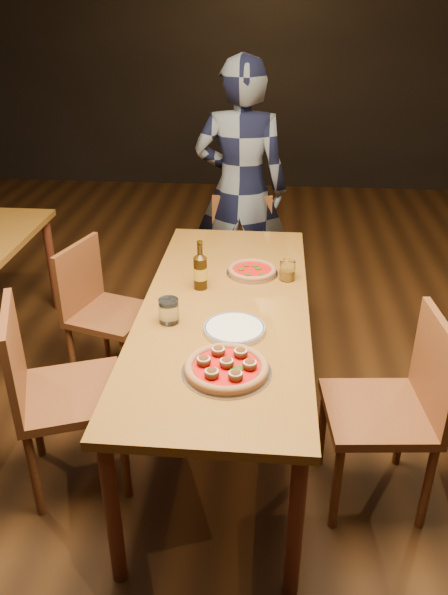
# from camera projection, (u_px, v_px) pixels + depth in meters

# --- Properties ---
(ground) EXTENTS (9.00, 9.00, 0.00)m
(ground) POSITION_uv_depth(u_px,v_px,m) (225.00, 427.00, 3.14)
(ground) COLOR black
(room_shell) EXTENTS (9.00, 9.00, 9.00)m
(room_shell) POSITION_uv_depth(u_px,v_px,m) (225.00, 58.00, 2.27)
(room_shell) COLOR black
(room_shell) RESTS_ON ground
(table_main) EXTENTS (0.80, 2.00, 0.75)m
(table_main) POSITION_uv_depth(u_px,v_px,m) (225.00, 318.00, 2.82)
(table_main) COLOR brown
(table_main) RESTS_ON ground
(chair_main_nw) EXTENTS (0.59, 0.59, 0.98)m
(chair_main_nw) POSITION_uv_depth(u_px,v_px,m) (71.00, 393.00, 2.61)
(chair_main_nw) COLOR #582D17
(chair_main_nw) RESTS_ON ground
(chair_main_sw) EXTENTS (0.51, 0.51, 0.88)m
(chair_main_sw) POSITION_uv_depth(u_px,v_px,m) (111.00, 314.00, 3.35)
(chair_main_sw) COLOR #582D17
(chair_main_sw) RESTS_ON ground
(chair_main_e) EXTENTS (0.49, 0.49, 0.96)m
(chair_main_e) POSITION_uv_depth(u_px,v_px,m) (378.00, 411.00, 2.51)
(chair_main_e) COLOR #582D17
(chair_main_e) RESTS_ON ground
(chair_end) EXTENTS (0.44, 0.44, 0.89)m
(chair_end) POSITION_uv_depth(u_px,v_px,m) (241.00, 261.00, 3.99)
(chair_end) COLOR #582D17
(chair_end) RESTS_ON ground
(pizza_meatball) EXTENTS (0.36, 0.36, 0.07)m
(pizza_meatball) POSITION_uv_depth(u_px,v_px,m) (227.00, 367.00, 2.28)
(pizza_meatball) COLOR #B7B7BF
(pizza_meatball) RESTS_ON table_main
(pizza_margherita) EXTENTS (0.28, 0.28, 0.04)m
(pizza_margherita) POSITION_uv_depth(u_px,v_px,m) (252.00, 271.00, 3.10)
(pizza_margherita) COLOR #B7B7BF
(pizza_margherita) RESTS_ON table_main
(plate_stack) EXTENTS (0.27, 0.27, 0.03)m
(plate_stack) POSITION_uv_depth(u_px,v_px,m) (234.00, 329.00, 2.57)
(plate_stack) COLOR white
(plate_stack) RESTS_ON table_main
(beer_bottle) EXTENTS (0.07, 0.07, 0.25)m
(beer_bottle) POSITION_uv_depth(u_px,v_px,m) (200.00, 272.00, 2.91)
(beer_bottle) COLOR black
(beer_bottle) RESTS_ON table_main
(water_glass) EXTENTS (0.09, 0.09, 0.11)m
(water_glass) POSITION_uv_depth(u_px,v_px,m) (169.00, 311.00, 2.62)
(water_glass) COLOR white
(water_glass) RESTS_ON table_main
(amber_glass) EXTENTS (0.08, 0.08, 0.10)m
(amber_glass) POSITION_uv_depth(u_px,v_px,m) (287.00, 270.00, 3.02)
(amber_glass) COLOR #AE7213
(amber_glass) RESTS_ON table_main
(diner) EXTENTS (0.66, 0.46, 1.76)m
(diner) POSITION_uv_depth(u_px,v_px,m) (241.00, 190.00, 4.00)
(diner) COLOR black
(diner) RESTS_ON ground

